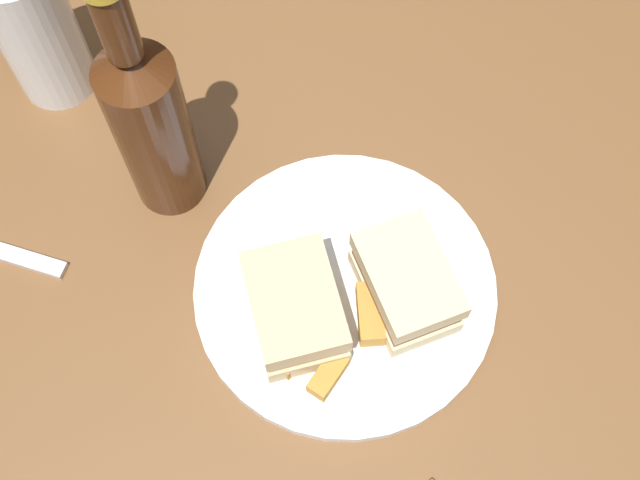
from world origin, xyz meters
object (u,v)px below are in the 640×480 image
pint_glass (39,36)px  cider_bottle (150,122)px  plate (345,289)px  sandwich_half_left (295,308)px  sandwich_half_right (409,280)px

pint_glass → cider_bottle: (-0.18, 0.01, 0.04)m
cider_bottle → plate: bearing=-172.4°
sandwich_half_left → sandwich_half_right: bearing=-124.0°
sandwich_half_left → pint_glass: pint_glass is taller
plate → cider_bottle: size_ratio=0.97×
plate → sandwich_half_right: size_ratio=2.30×
pint_glass → sandwich_half_right: bearing=-173.7°
plate → pint_glass: bearing=2.4°
sandwich_half_left → sandwich_half_right: (-0.06, -0.09, -0.00)m
plate → pint_glass: pint_glass is taller
sandwich_half_right → cider_bottle: 0.26m
sandwich_half_right → pint_glass: (0.43, 0.05, 0.03)m
sandwich_half_left → cider_bottle: size_ratio=0.44×
plate → sandwich_half_left: bearing=77.2°
plate → sandwich_half_left: (0.01, 0.05, 0.04)m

